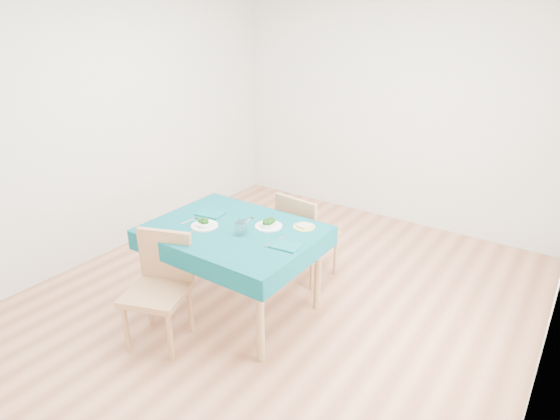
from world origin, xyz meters
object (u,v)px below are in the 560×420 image
Objects in this scene: bowl_far at (269,223)px; side_plate at (304,227)px; bowl_near at (204,223)px; chair_near at (155,281)px; chair_far at (309,222)px; table at (235,270)px.

bowl_far is 1.23× the size of side_plate.
bowl_near is 1.22× the size of side_plate.
chair_near is 1.21m from side_plate.
chair_near reaches higher than bowl_far.
bowl_near is at bearing -145.99° from bowl_far.
chair_far is at bearing 54.14° from chair_near.
chair_near is at bearing -107.56° from table.
bowl_near reaches higher than table.
side_plate is at bearing 123.05° from chair_far.
chair_near reaches higher than table.
chair_near is 6.00× the size of side_plate.
chair_near is at bearing 81.19° from chair_far.
chair_near reaches higher than side_plate.
table is 0.50m from bowl_far.
chair_far is at bearing 76.31° from table.
chair_far is at bearing 116.46° from side_plate.
chair_far is (0.41, 1.48, 0.02)m from chair_near.
chair_far is 5.14× the size of bowl_near.
bowl_near is at bearing -154.33° from table.
bowl_near is at bearing 70.12° from chair_near.
chair_near is at bearing -89.42° from bowl_near.
bowl_far is (0.21, 0.18, 0.41)m from table.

